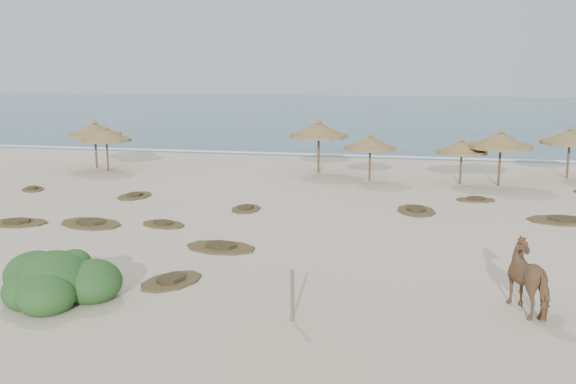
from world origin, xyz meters
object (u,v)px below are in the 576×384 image
bush (56,281)px  palapa_0 (95,130)px  palapa_1 (106,135)px  horse (533,278)px

bush → palapa_0: bearing=116.1°
palapa_1 → bush: size_ratio=1.12×
palapa_0 → horse: (21.72, -18.78, -1.40)m
palapa_0 → palapa_1: (1.24, -0.98, -0.18)m
horse → palapa_0: bearing=-64.0°
palapa_1 → bush: palapa_1 is taller
horse → bush: bearing=-15.1°
palapa_0 → horse: 28.74m
horse → bush: (-11.70, -1.66, -0.36)m
palapa_0 → horse: bearing=-40.8°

